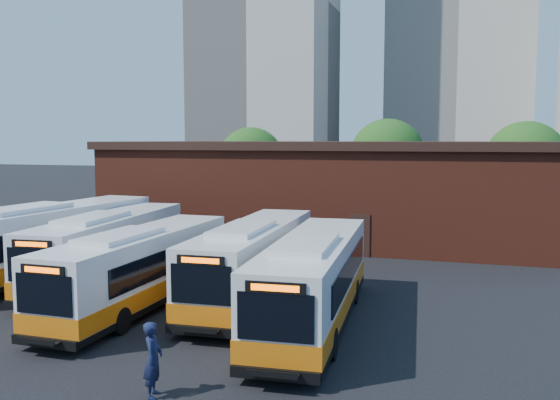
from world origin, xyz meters
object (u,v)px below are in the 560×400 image
(bus_mideast, at_px, (253,263))
(bus_east, at_px, (314,284))
(bus_farwest, at_px, (50,243))
(bus_west, at_px, (109,250))
(transit_worker, at_px, (153,359))
(bus_midwest, at_px, (141,271))

(bus_mideast, bearing_deg, bus_east, -42.08)
(bus_farwest, relative_size, bus_west, 1.09)
(bus_west, relative_size, transit_worker, 6.15)
(transit_worker, bearing_deg, bus_farwest, 30.88)
(bus_farwest, xyz_separation_m, bus_mideast, (10.56, -0.77, -0.15))
(bus_farwest, relative_size, bus_mideast, 1.10)
(bus_west, height_order, bus_east, bus_west)
(bus_midwest, distance_m, bus_east, 6.99)
(bus_east, bearing_deg, bus_farwest, 162.14)
(bus_midwest, height_order, transit_worker, bus_midwest)
(transit_worker, bearing_deg, bus_midwest, 15.98)
(bus_mideast, height_order, bus_east, bus_east)
(bus_west, bearing_deg, bus_farwest, 174.85)
(bus_west, height_order, transit_worker, bus_west)
(bus_mideast, distance_m, transit_worker, 9.68)
(transit_worker, bearing_deg, bus_mideast, -11.94)
(bus_farwest, distance_m, bus_midwest, 7.54)
(bus_east, height_order, transit_worker, bus_east)
(bus_mideast, height_order, transit_worker, bus_mideast)
(bus_mideast, distance_m, bus_east, 4.16)
(bus_west, height_order, bus_mideast, bus_west)
(bus_farwest, height_order, bus_midwest, bus_farwest)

